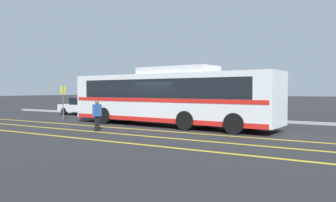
{
  "coord_description": "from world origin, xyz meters",
  "views": [
    {
      "loc": [
        9.75,
        -15.71,
        2.04
      ],
      "look_at": [
        0.21,
        0.48,
        1.44
      ],
      "focal_mm": 35.0,
      "sensor_mm": 36.0,
      "label": 1
    }
  ],
  "objects_px": {
    "parked_car_1": "(140,109)",
    "pedestrian_0": "(97,114)",
    "parked_car_0": "(83,106)",
    "transit_bus": "(168,96)",
    "bus_stop_sign": "(63,98)"
  },
  "relations": [
    {
      "from": "parked_car_1",
      "to": "pedestrian_0",
      "type": "bearing_deg",
      "value": -162.21
    },
    {
      "from": "parked_car_0",
      "to": "transit_bus",
      "type": "bearing_deg",
      "value": -107.95
    },
    {
      "from": "parked_car_1",
      "to": "pedestrian_0",
      "type": "xyz_separation_m",
      "value": [
        3.07,
        -7.93,
        0.2
      ]
    },
    {
      "from": "transit_bus",
      "to": "parked_car_1",
      "type": "xyz_separation_m",
      "value": [
        -4.85,
        3.95,
        -1.03
      ]
    },
    {
      "from": "parked_car_0",
      "to": "parked_car_1",
      "type": "bearing_deg",
      "value": -85.87
    },
    {
      "from": "transit_bus",
      "to": "pedestrian_0",
      "type": "relative_size",
      "value": 8.45
    },
    {
      "from": "parked_car_0",
      "to": "bus_stop_sign",
      "type": "distance_m",
      "value": 4.78
    },
    {
      "from": "transit_bus",
      "to": "parked_car_1",
      "type": "bearing_deg",
      "value": 55.0
    },
    {
      "from": "transit_bus",
      "to": "bus_stop_sign",
      "type": "xyz_separation_m",
      "value": [
        -8.19,
        -0.43,
        -0.19
      ]
    },
    {
      "from": "pedestrian_0",
      "to": "transit_bus",
      "type": "bearing_deg",
      "value": 157.54
    },
    {
      "from": "parked_car_1",
      "to": "pedestrian_0",
      "type": "distance_m",
      "value": 8.5
    },
    {
      "from": "transit_bus",
      "to": "pedestrian_0",
      "type": "distance_m",
      "value": 4.43
    },
    {
      "from": "transit_bus",
      "to": "bus_stop_sign",
      "type": "relative_size",
      "value": 5.49
    },
    {
      "from": "bus_stop_sign",
      "to": "parked_car_1",
      "type": "bearing_deg",
      "value": -33.11
    },
    {
      "from": "parked_car_0",
      "to": "pedestrian_0",
      "type": "relative_size",
      "value": 2.75
    }
  ]
}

